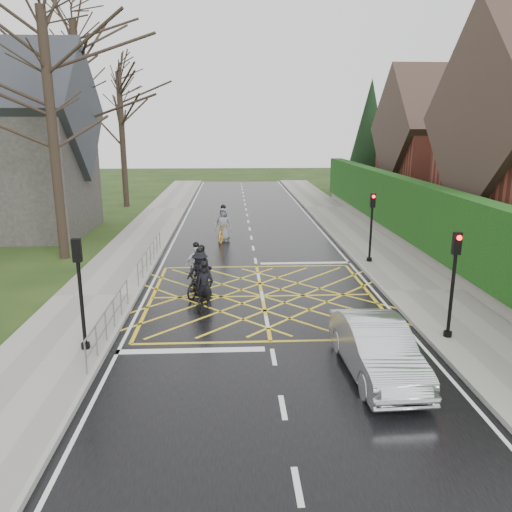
{
  "coord_description": "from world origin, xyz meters",
  "views": [
    {
      "loc": [
        -1.07,
        -17.26,
        5.98
      ],
      "look_at": [
        -0.18,
        0.88,
        1.3
      ],
      "focal_mm": 35.0,
      "sensor_mm": 36.0,
      "label": 1
    }
  ],
  "objects": [
    {
      "name": "ground",
      "position": [
        0.0,
        0.0,
        0.0
      ],
      "size": [
        120.0,
        120.0,
        0.0
      ],
      "primitive_type": "plane",
      "color": "black",
      "rests_on": "ground"
    },
    {
      "name": "road",
      "position": [
        0.0,
        0.0,
        0.01
      ],
      "size": [
        9.0,
        80.0,
        0.01
      ],
      "primitive_type": "cube",
      "color": "black",
      "rests_on": "ground"
    },
    {
      "name": "sidewalk_right",
      "position": [
        6.0,
        0.0,
        0.07
      ],
      "size": [
        3.0,
        80.0,
        0.15
      ],
      "primitive_type": "cube",
      "color": "gray",
      "rests_on": "ground"
    },
    {
      "name": "sidewalk_left",
      "position": [
        -6.0,
        0.0,
        0.07
      ],
      "size": [
        3.0,
        80.0,
        0.15
      ],
      "primitive_type": "cube",
      "color": "gray",
      "rests_on": "ground"
    },
    {
      "name": "stone_wall",
      "position": [
        7.75,
        6.0,
        0.35
      ],
      "size": [
        0.5,
        38.0,
        0.7
      ],
      "primitive_type": "cube",
      "color": "slate",
      "rests_on": "ground"
    },
    {
      "name": "hedge",
      "position": [
        7.75,
        6.0,
        2.1
      ],
      "size": [
        0.9,
        38.0,
        2.8
      ],
      "primitive_type": "cube",
      "color": "#11390F",
      "rests_on": "stone_wall"
    },
    {
      "name": "house_far",
      "position": [
        14.75,
        18.0,
        4.36
      ],
      "size": [
        9.8,
        8.8,
        10.3
      ],
      "color": "maroon",
      "rests_on": "ground"
    },
    {
      "name": "conifer",
      "position": [
        10.75,
        26.0,
        4.99
      ],
      "size": [
        4.6,
        4.6,
        10.0
      ],
      "color": "black",
      "rests_on": "ground"
    },
    {
      "name": "church",
      "position": [
        -13.54,
        12.0,
        4.93
      ],
      "size": [
        8.8,
        7.8,
        11.0
      ],
      "color": "#2D2B28",
      "rests_on": "ground"
    },
    {
      "name": "tree_near",
      "position": [
        -9.0,
        6.0,
        7.91
      ],
      "size": [
        9.24,
        9.24,
        11.44
      ],
      "color": "black",
      "rests_on": "ground"
    },
    {
      "name": "tree_mid",
      "position": [
        -10.0,
        14.0,
        8.63
      ],
      "size": [
        10.08,
        10.08,
        12.48
      ],
      "color": "black",
      "rests_on": "ground"
    },
    {
      "name": "tree_far",
      "position": [
        -9.3,
        22.0,
        7.19
      ],
      "size": [
        8.4,
        8.4,
        10.4
      ],
      "color": "black",
      "rests_on": "ground"
    },
    {
      "name": "railing_south",
      "position": [
        -4.65,
        -3.5,
        0.78
      ],
      "size": [
        0.05,
        5.04,
        1.03
      ],
      "color": "slate",
      "rests_on": "ground"
    },
    {
      "name": "railing_north",
      "position": [
        -4.65,
        4.0,
        0.79
      ],
      "size": [
        0.05,
        6.04,
        1.03
      ],
      "color": "slate",
      "rests_on": "ground"
    },
    {
      "name": "traffic_light_ne",
      "position": [
        5.1,
        4.2,
        1.66
      ],
      "size": [
        0.24,
        0.31,
        3.21
      ],
      "rotation": [
        0.0,
        0.0,
        3.14
      ],
      "color": "black",
      "rests_on": "ground"
    },
    {
      "name": "traffic_light_se",
      "position": [
        5.1,
        -4.2,
        1.66
      ],
      "size": [
        0.24,
        0.31,
        3.21
      ],
      "rotation": [
        0.0,
        0.0,
        3.14
      ],
      "color": "black",
      "rests_on": "ground"
    },
    {
      "name": "traffic_light_sw",
      "position": [
        -5.1,
        -4.5,
        1.66
      ],
      "size": [
        0.24,
        0.31,
        3.21
      ],
      "color": "black",
      "rests_on": "ground"
    },
    {
      "name": "cyclist_rear",
      "position": [
        -2.03,
        -1.06,
        0.53
      ],
      "size": [
        0.9,
        1.75,
        1.62
      ],
      "rotation": [
        0.0,
        0.0,
        -0.2
      ],
      "color": "black",
      "rests_on": "ground"
    },
    {
      "name": "cyclist_back",
      "position": [
        -2.21,
        0.69,
        0.68
      ],
      "size": [
        0.91,
        1.85,
        1.79
      ],
      "rotation": [
        0.0,
        0.0,
        -0.21
      ],
      "color": "black",
      "rests_on": "ground"
    },
    {
      "name": "cyclist_mid",
      "position": [
        -2.26,
        0.32,
        0.66
      ],
      "size": [
        1.36,
        1.95,
        1.8
      ],
      "rotation": [
        0.0,
        0.0,
        -0.44
      ],
      "color": "black",
      "rests_on": "ground"
    },
    {
      "name": "cyclist_front",
      "position": [
        -2.48,
        1.67,
        0.62
      ],
      "size": [
        1.04,
        1.73,
        1.68
      ],
      "rotation": [
        0.0,
        0.0,
        0.37
      ],
      "color": "black",
      "rests_on": "ground"
    },
    {
      "name": "cyclist_lead",
      "position": [
        -1.53,
        9.27,
        0.69
      ],
      "size": [
        1.08,
        2.15,
        1.99
      ],
      "rotation": [
        0.0,
        0.0,
        -0.19
      ],
      "color": "orange",
      "rests_on": "ground"
    },
    {
      "name": "car",
      "position": [
        2.48,
        -6.05,
        0.68
      ],
      "size": [
        1.63,
        4.21,
        1.37
      ],
      "primitive_type": "imported",
      "rotation": [
        0.0,
        0.0,
        0.04
      ],
      "color": "silver",
      "rests_on": "ground"
    }
  ]
}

